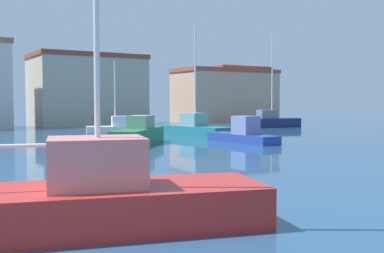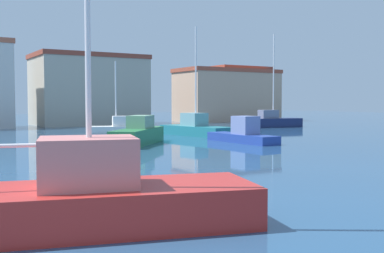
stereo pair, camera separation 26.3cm
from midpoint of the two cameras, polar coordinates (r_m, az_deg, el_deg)
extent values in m
plane|color=navy|center=(28.68, 2.96, -2.28)|extent=(160.00, 160.00, 0.00)
cube|color=#B22823|center=(10.22, -12.01, -9.61)|extent=(7.41, 4.22, 0.89)
cube|color=#C4716E|center=(10.05, -12.20, -4.25)|extent=(2.31, 2.00, 1.04)
cylinder|color=silver|center=(10.02, -19.34, -2.18)|extent=(2.39, 0.76, 0.08)
cube|color=#1E707A|center=(36.70, 0.19, -0.52)|extent=(3.21, 6.83, 0.75)
cube|color=#6B9CA2|center=(36.79, 0.01, 0.86)|extent=(1.71, 1.97, 1.01)
cylinder|color=silver|center=(36.67, 0.20, 6.06)|extent=(0.12, 0.12, 7.67)
cube|color=white|center=(40.08, -9.46, -0.37)|extent=(5.02, 2.99, 0.58)
cube|color=silver|center=(40.09, -8.74, 0.66)|extent=(1.87, 1.59, 0.85)
cylinder|color=silver|center=(40.01, -9.50, 3.94)|extent=(0.12, 0.12, 5.44)
cube|color=#28703D|center=(29.32, -6.75, -1.21)|extent=(5.49, 5.85, 0.99)
cube|color=gray|center=(29.77, -6.46, 0.57)|extent=(2.34, 2.41, 0.80)
cube|color=#233D93|center=(30.85, 5.83, -1.41)|extent=(1.69, 5.77, 0.54)
cube|color=#6E7DB1|center=(30.53, 6.26, 0.16)|extent=(1.29, 1.54, 1.18)
cube|color=#19234C|center=(49.07, 9.48, 0.45)|extent=(6.18, 2.75, 0.92)
cube|color=slate|center=(48.74, 8.90, 1.49)|extent=(1.99, 1.47, 0.87)
cylinder|color=silver|center=(49.09, 9.53, 6.01)|extent=(0.12, 0.12, 8.60)
cube|color=#B2A893|center=(55.25, -12.70, 4.09)|extent=(11.93, 7.84, 7.45)
cube|color=brown|center=(55.47, -12.75, 8.19)|extent=(12.17, 7.99, 0.50)
cube|color=tan|center=(63.48, 3.93, 3.56)|extent=(13.41, 6.61, 6.43)
cube|color=#9E4733|center=(63.61, 3.94, 6.68)|extent=(13.68, 6.75, 0.50)
cube|color=beige|center=(68.31, 4.96, 3.78)|extent=(8.47, 6.54, 7.07)
cube|color=brown|center=(68.46, 4.98, 6.95)|extent=(8.64, 6.67, 0.50)
camera|label=1|loc=(0.13, -90.23, -0.01)|focal=44.07mm
camera|label=2|loc=(0.13, 89.77, 0.01)|focal=44.07mm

